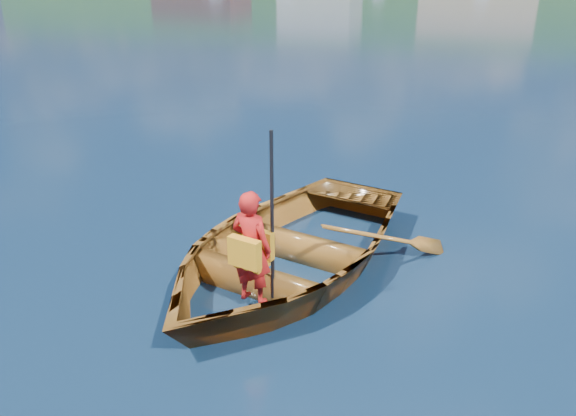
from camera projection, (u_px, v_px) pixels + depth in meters
name	position (u px, v px, depth m)	size (l,w,h in m)	color
ground	(275.00, 239.00, 7.31)	(600.00, 600.00, 0.00)	#0F2B43
rowboat	(286.00, 247.00, 6.48)	(3.72, 4.66, 0.86)	brown
child_paddler	(252.00, 248.00, 5.54)	(0.48, 0.39, 1.78)	red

